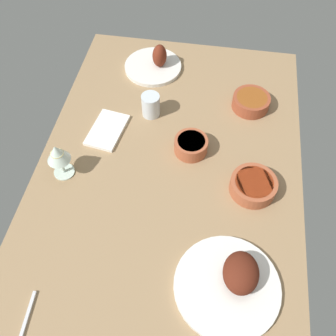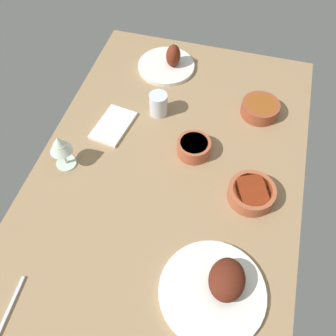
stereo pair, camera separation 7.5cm
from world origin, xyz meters
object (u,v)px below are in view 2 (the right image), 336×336
(bowl_soup, at_px, (260,108))
(folded_napkin, at_px, (113,125))
(bowl_sauce, at_px, (252,193))
(wine_glass, at_px, (60,146))
(plate_far_side, at_px, (218,287))
(water_tumbler, at_px, (158,104))
(plate_center_main, at_px, (168,63))
(fork_loose, at_px, (10,308))
(bowl_pasta, at_px, (194,147))

(bowl_soup, height_order, folded_napkin, bowl_soup)
(bowl_sauce, xyz_separation_m, wine_glass, (-0.03, 0.63, 0.07))
(plate_far_side, xyz_separation_m, water_tumbler, (0.60, 0.34, 0.02))
(plate_center_main, relative_size, fork_loose, 1.36)
(bowl_sauce, distance_m, fork_loose, 0.78)
(bowl_soup, distance_m, bowl_pasta, 0.32)
(bowl_sauce, height_order, fork_loose, bowl_sauce)
(water_tumbler, bearing_deg, bowl_soup, -75.27)
(plate_far_side, distance_m, bowl_sauce, 0.33)
(bowl_soup, bearing_deg, folded_napkin, 112.18)
(water_tumbler, xyz_separation_m, fork_loose, (-0.80, 0.19, -0.04))
(plate_center_main, height_order, wine_glass, wine_glass)
(bowl_soup, distance_m, folded_napkin, 0.55)
(bowl_pasta, xyz_separation_m, wine_glass, (-0.16, 0.41, 0.07))
(plate_center_main, height_order, folded_napkin, plate_center_main)
(fork_loose, bearing_deg, bowl_sauce, -51.10)
(bowl_pasta, bearing_deg, plate_far_side, -159.12)
(plate_center_main, bearing_deg, folded_napkin, 163.42)
(water_tumbler, height_order, fork_loose, water_tumbler)
(plate_center_main, height_order, bowl_soup, plate_center_main)
(plate_far_side, bearing_deg, bowl_sauce, -8.23)
(bowl_pasta, distance_m, wine_glass, 0.45)
(bowl_soup, bearing_deg, water_tumbler, 104.73)
(bowl_pasta, bearing_deg, folded_napkin, 82.90)
(plate_center_main, height_order, water_tumbler, plate_center_main)
(water_tumbler, relative_size, folded_napkin, 0.51)
(plate_far_side, relative_size, bowl_pasta, 2.55)
(bowl_pasta, relative_size, folded_napkin, 0.66)
(plate_center_main, relative_size, bowl_sauce, 1.58)
(fork_loose, bearing_deg, wine_glass, 3.16)
(bowl_soup, height_order, water_tumbler, water_tumbler)
(plate_far_side, bearing_deg, plate_center_main, 23.53)
(plate_center_main, height_order, bowl_pasta, plate_center_main)
(plate_far_side, height_order, folded_napkin, plate_far_side)
(bowl_soup, height_order, fork_loose, bowl_soup)
(wine_glass, bearing_deg, bowl_sauce, -87.07)
(bowl_pasta, bearing_deg, fork_loose, 151.16)
(plate_center_main, xyz_separation_m, water_tumbler, (-0.26, -0.03, 0.02))
(fork_loose, bearing_deg, plate_center_main, -11.36)
(water_tumbler, bearing_deg, bowl_sauce, -125.82)
(bowl_soup, relative_size, wine_glass, 1.01)
(plate_center_main, xyz_separation_m, bowl_pasta, (-0.41, -0.20, 0.01))
(wine_glass, distance_m, folded_napkin, 0.24)
(plate_center_main, distance_m, fork_loose, 1.07)
(bowl_sauce, bearing_deg, water_tumbler, 54.18)
(bowl_pasta, bearing_deg, water_tumbler, 48.54)
(plate_center_main, distance_m, bowl_sauce, 0.69)
(plate_far_side, distance_m, bowl_soup, 0.70)
(bowl_soup, xyz_separation_m, fork_loose, (-0.90, 0.56, -0.02))
(plate_far_side, relative_size, bowl_sauce, 1.98)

